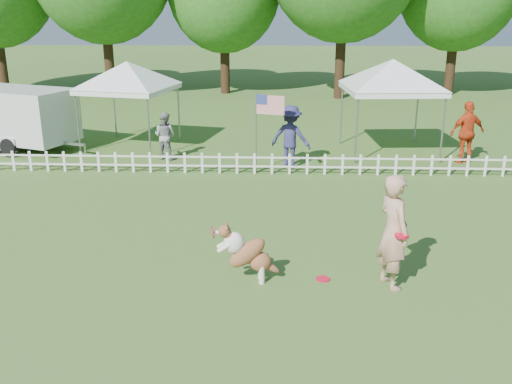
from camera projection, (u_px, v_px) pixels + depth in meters
ground at (281, 291)px, 9.65m from camera, size 120.00×120.00×0.00m
picket_fence at (281, 164)px, 16.20m from camera, size 22.00×0.08×0.60m
handler at (393, 232)px, 9.53m from camera, size 0.71×0.85×2.00m
dog at (248, 253)px, 9.82m from camera, size 1.09×0.49×1.09m
frisbee_on_turf at (323, 279)px, 10.05m from camera, size 0.28×0.28×0.02m
canopy_tent_left at (130, 106)px, 19.01m from camera, size 3.21×3.21×2.79m
canopy_tent_right at (390, 108)px, 18.20m from camera, size 3.04×3.04×2.93m
cargo_trailer at (17, 118)px, 18.82m from camera, size 5.10×3.56×2.06m
flag_pole at (256, 133)px, 16.12m from camera, size 0.87×0.34×2.29m
spectator_a at (165, 136)px, 17.67m from camera, size 0.86×0.77×1.47m
spectator_b at (291, 137)px, 16.71m from camera, size 1.36×1.06×1.84m
spectator_c at (467, 132)px, 17.16m from camera, size 1.19×0.74×1.88m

